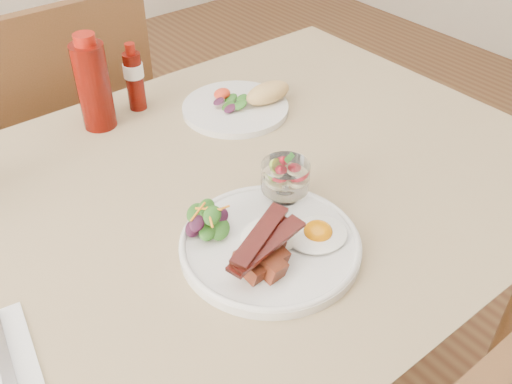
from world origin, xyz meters
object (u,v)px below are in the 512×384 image
(chair_far, at_px, (68,143))
(second_plate, at_px, (243,104))
(table, at_px, (206,237))
(fruit_cup, at_px, (285,177))
(ketchup_bottle, at_px, (93,85))
(hot_sauce_bottle, at_px, (134,78))
(main_plate, at_px, (270,245))

(chair_far, xyz_separation_m, second_plate, (0.24, -0.47, 0.24))
(table, xyz_separation_m, second_plate, (0.24, 0.20, 0.10))
(table, relative_size, second_plate, 5.69)
(table, bearing_deg, chair_far, 90.00)
(table, distance_m, fruit_cup, 0.20)
(ketchup_bottle, distance_m, hot_sauce_bottle, 0.10)
(fruit_cup, relative_size, hot_sauce_bottle, 0.56)
(chair_far, relative_size, hot_sauce_bottle, 6.37)
(main_plate, height_order, ketchup_bottle, ketchup_bottle)
(second_plate, xyz_separation_m, hot_sauce_bottle, (-0.17, 0.15, 0.06))
(ketchup_bottle, relative_size, hot_sauce_bottle, 1.34)
(fruit_cup, distance_m, hot_sauce_bottle, 0.44)
(fruit_cup, distance_m, second_plate, 0.33)
(second_plate, height_order, ketchup_bottle, ketchup_bottle)
(table, height_order, second_plate, second_plate)
(main_plate, bearing_deg, second_plate, 58.01)
(table, relative_size, chair_far, 1.43)
(table, height_order, chair_far, chair_far)
(table, bearing_deg, ketchup_bottle, 94.65)
(chair_far, distance_m, fruit_cup, 0.82)
(table, xyz_separation_m, main_plate, (0.01, -0.17, 0.10))
(main_plate, xyz_separation_m, fruit_cup, (0.09, 0.07, 0.05))
(chair_far, bearing_deg, fruit_cup, -82.66)
(fruit_cup, relative_size, ketchup_bottle, 0.41)
(hot_sauce_bottle, bearing_deg, chair_far, 102.07)
(table, relative_size, fruit_cup, 16.39)
(chair_far, bearing_deg, second_plate, -62.90)
(second_plate, bearing_deg, hot_sauce_bottle, 139.21)
(fruit_cup, bearing_deg, chair_far, 97.34)
(second_plate, relative_size, ketchup_bottle, 1.19)
(table, xyz_separation_m, ketchup_bottle, (-0.03, 0.33, 0.18))
(ketchup_bottle, bearing_deg, fruit_cup, -73.76)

